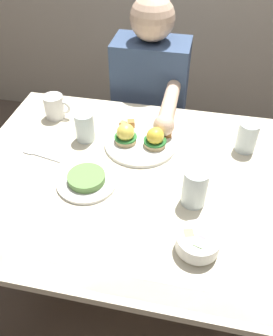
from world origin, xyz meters
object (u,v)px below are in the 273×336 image
Objects in this scene: fruit_bowl at (198,243)px; coffee_mug at (55,106)px; fork at (40,155)px; water_glass_extra at (247,139)px; eggs_benedict_plate at (141,140)px; diner_person at (150,104)px; water_glass_near at (194,189)px; water_glass_far at (85,128)px; side_plate at (87,180)px; dining_table at (140,199)px.

fruit_bowl is 1.08× the size of coffee_mug.
water_glass_extra reaches higher than fork.
diner_person is at bearing 95.34° from eggs_benedict_plate.
water_glass_near reaches higher than water_glass_far.
water_glass_near reaches higher than fork.
water_glass_far is (0.13, 0.13, 0.05)m from fork.
diner_person is (0.34, 0.31, -0.14)m from coffee_mug.
fork is 0.65m from diner_person.
fork is at bearing -135.74° from water_glass_far.
water_glass_far is 0.24m from side_plate.
fork is 1.23× the size of water_glass_near.
water_glass_near is 0.74m from diner_person.
water_glass_extra is at bearing 14.61° from fork.
fork is (0.03, -0.25, -0.05)m from coffee_mug.
coffee_mug is at bearing 144.46° from water_glass_far.
fruit_bowl is 0.60× the size of side_plate.
eggs_benedict_plate is 0.21m from water_glass_far.
coffee_mug is at bearing 124.98° from side_plate.
water_glass_extra is 0.10× the size of diner_person.
diner_person is at bearing 81.95° from side_plate.
fruit_bowl is 1.07× the size of water_glass_far.
water_glass_extra reaches higher than fruit_bowl.
water_glass_far reaches higher than fruit_bowl.
water_glass_near is (0.56, -0.11, 0.05)m from fork.
water_glass_near is at bearing -1.84° from side_plate.
water_glass_far is (-0.43, 0.24, -0.01)m from water_glass_near.
fruit_bowl reaches higher than fork.
water_glass_near reaches higher than eggs_benedict_plate.
coffee_mug is 0.98× the size of water_glass_extra.
water_glass_extra reaches higher than side_plate.
diner_person is at bearing 97.06° from dining_table.
coffee_mug is (-0.38, 0.11, 0.03)m from eggs_benedict_plate.
coffee_mug is 0.56× the size of side_plate.
fruit_bowl is at bearing -26.39° from side_plate.
water_glass_far reaches higher than side_plate.
fruit_bowl is at bearing -71.59° from diner_person.
water_glass_extra is at bearing 33.21° from dining_table.
side_plate is (-0.51, -0.29, -0.04)m from water_glass_extra.
water_glass_near is at bearing -22.15° from dining_table.
side_plate is at bearing -150.64° from water_glass_extra.
fruit_bowl is (0.24, -0.42, 0.01)m from eggs_benedict_plate.
coffee_mug is 0.70m from water_glass_near.
eggs_benedict_plate is 0.49m from fruit_bowl.
dining_table is 0.44m from water_glass_extra.
water_glass_extra is at bearing 7.90° from eggs_benedict_plate.
eggs_benedict_plate is 0.44m from diner_person.
eggs_benedict_plate is at bearing 119.89° from fruit_bowl.
diner_person reaches higher than side_plate.
eggs_benedict_plate is at bearing 21.55° from fork.
eggs_benedict_plate is at bearing 1.67° from water_glass_far.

